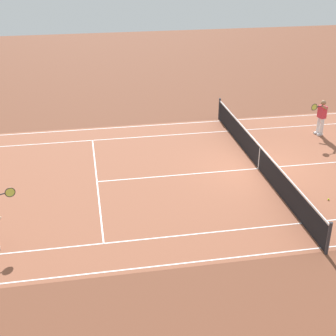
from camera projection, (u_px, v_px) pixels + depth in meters
ground_plane at (258, 169)px, 19.46m from camera, size 60.00×60.00×0.00m
court_slab at (258, 169)px, 19.46m from camera, size 24.20×11.40×0.00m
court_line_markings at (258, 168)px, 19.46m from camera, size 23.85×11.05×0.01m
tennis_net at (259, 157)px, 19.25m from camera, size 0.10×11.70×1.08m
tennis_player_far at (321, 116)px, 22.31m from camera, size 1.00×0.85×1.70m
tennis_ball at (328, 199)px, 17.17m from camera, size 0.07×0.07×0.07m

